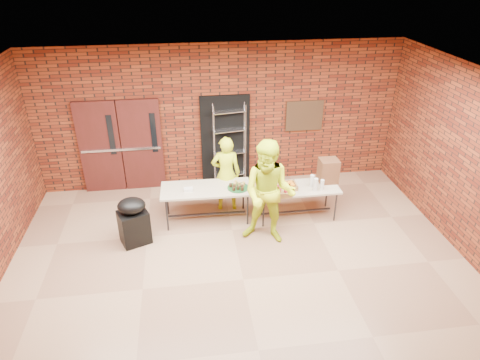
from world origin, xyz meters
The scene contains 19 objects.
room centered at (0.00, 0.00, 1.60)m, with size 8.08×7.08×3.28m.
double_doors centered at (-2.20, 3.44, 1.05)m, with size 1.78×0.12×2.10m.
dark_doorway centered at (0.10, 3.46, 1.05)m, with size 1.10×0.06×2.10m, color black.
bronze_plaque centered at (1.90, 3.45, 1.55)m, with size 0.85×0.04×0.70m, color #392616.
wire_rack centered at (0.18, 3.32, 0.97)m, with size 0.71×0.24×1.95m, color #B8B9C0, non-canonical shape.
table_left centered at (-0.46, 1.91, 0.67)m, with size 1.79×0.79×0.73m.
table_right centered at (1.35, 1.77, 0.62)m, with size 1.65×0.70×0.68m.
basket_bananas centered at (0.65, 1.75, 0.74)m, with size 0.48×0.38×0.15m.
basket_oranges centered at (1.12, 1.76, 0.73)m, with size 0.40×0.31×0.12m.
basket_apples centered at (0.91, 1.55, 0.74)m, with size 0.48×0.37×0.15m.
muffin_tray centered at (0.16, 1.82, 0.77)m, with size 0.42×0.42×0.10m.
napkin_box centered at (-0.81, 1.85, 0.76)m, with size 0.17×0.12×0.06m, color silver.
coffee_dispenser centered at (2.02, 1.93, 0.92)m, with size 0.37×0.33×0.49m, color brown.
cup_stack_front centered at (1.66, 1.59, 0.81)m, with size 0.09×0.09×0.27m, color silver.
cup_stack_mid centered at (1.80, 1.60, 0.79)m, with size 0.07×0.07×0.22m, color silver.
cup_stack_back centered at (1.64, 1.76, 0.81)m, with size 0.09×0.09×0.26m, color silver.
covered_grill centered at (-1.84, 1.33, 0.47)m, with size 0.63×0.59×0.93m.
volunteer_woman centered at (-0.02, 2.29, 0.81)m, with size 0.59×0.39×1.63m, color #C6DE18.
volunteer_man centered at (0.62, 1.07, 1.00)m, with size 0.98×0.76×2.01m, color #C6DE18.
Camera 1 is at (-0.82, -5.42, 4.86)m, focal length 32.00 mm.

